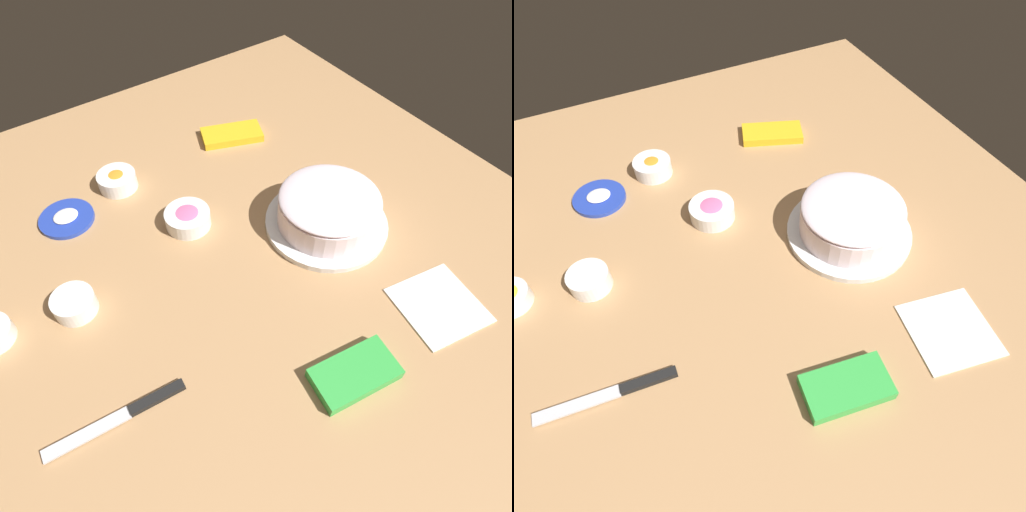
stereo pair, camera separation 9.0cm
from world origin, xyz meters
TOP-DOWN VIEW (x-y plane):
  - ground_plane at (0.00, 0.00)m, footprint 1.54×1.54m
  - frosted_cake at (0.30, 0.01)m, footprint 0.27×0.27m
  - frosting_tub_lid at (-0.16, 0.35)m, footprint 0.12×0.12m
  - spreading_knife at (-0.24, -0.12)m, footprint 0.24×0.04m
  - sprinkle_bowl_rainbow at (-0.23, 0.12)m, footprint 0.08×0.08m
  - sprinkle_bowl_orange at (-0.02, 0.39)m, footprint 0.09×0.09m
  - sprinkle_bowl_pink at (0.05, 0.19)m, footprint 0.10×0.10m
  - candy_box_lower at (0.10, -0.29)m, footprint 0.16×0.10m
  - candy_box_upper at (0.30, 0.39)m, footprint 0.17×0.13m
  - paper_napkin at (0.33, -0.28)m, footprint 0.17×0.17m

SIDE VIEW (x-z plane):
  - ground_plane at x=0.00m, z-range 0.00..0.00m
  - paper_napkin at x=0.33m, z-range 0.00..0.01m
  - spreading_knife at x=-0.24m, z-range 0.00..0.01m
  - frosting_tub_lid at x=-0.16m, z-range 0.00..0.01m
  - candy_box_upper at x=0.30m, z-range 0.00..0.02m
  - candy_box_lower at x=0.10m, z-range 0.00..0.02m
  - sprinkle_bowl_rainbow at x=-0.23m, z-range 0.00..0.04m
  - sprinkle_bowl_pink at x=0.05m, z-range 0.00..0.04m
  - sprinkle_bowl_orange at x=-0.02m, z-range 0.00..0.04m
  - frosted_cake at x=0.30m, z-range 0.00..0.09m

